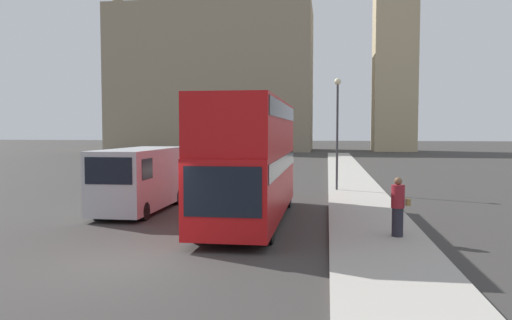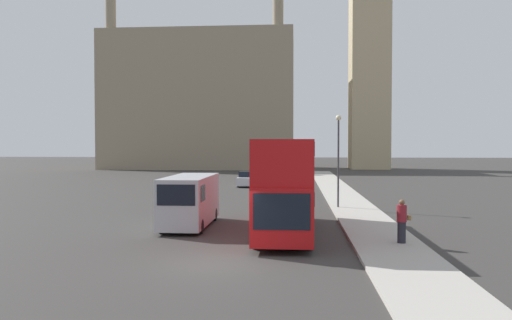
% 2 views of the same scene
% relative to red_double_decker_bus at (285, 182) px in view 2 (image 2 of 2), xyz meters
% --- Properties ---
extents(ground_plane, '(300.00, 300.00, 0.00)m').
position_rel_red_double_decker_bus_xyz_m(ground_plane, '(-2.15, -6.33, -2.45)').
color(ground_plane, '#383533').
extents(sidewalk_strip, '(2.95, 120.00, 0.15)m').
position_rel_red_double_decker_bus_xyz_m(sidewalk_strip, '(4.33, -6.33, -2.38)').
color(sidewalk_strip, '#ADA89E').
rests_on(sidewalk_strip, ground_plane).
extents(building_block_distant, '(33.19, 14.47, 28.94)m').
position_rel_red_double_decker_bus_xyz_m(building_block_distant, '(-16.46, 65.02, 9.45)').
color(building_block_distant, gray).
rests_on(building_block_distant, ground_plane).
extents(red_double_decker_bus, '(2.48, 10.09, 4.42)m').
position_rel_red_double_decker_bus_xyz_m(red_double_decker_bus, '(0.00, 0.00, 0.00)').
color(red_double_decker_bus, '#B71114').
rests_on(red_double_decker_bus, ground_plane).
extents(white_van, '(2.11, 6.06, 2.60)m').
position_rel_red_double_decker_bus_xyz_m(white_van, '(-4.89, 1.52, -1.06)').
color(white_van, '#B2B7BC').
rests_on(white_van, ground_plane).
extents(pedestrian, '(0.56, 0.40, 1.80)m').
position_rel_red_double_decker_bus_xyz_m(pedestrian, '(4.91, -2.65, -1.41)').
color(pedestrian, '#23232D').
rests_on(pedestrian, sidewalk_strip).
extents(street_lamp, '(0.36, 0.36, 6.00)m').
position_rel_red_double_decker_bus_xyz_m(street_lamp, '(3.30, 9.14, 1.61)').
color(street_lamp, '#38383D').
rests_on(street_lamp, sidewalk_strip).
extents(parked_sedan, '(1.86, 4.36, 1.52)m').
position_rel_red_double_decker_bus_xyz_m(parked_sedan, '(-4.30, 26.76, -1.76)').
color(parked_sedan, silver).
rests_on(parked_sedan, ground_plane).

